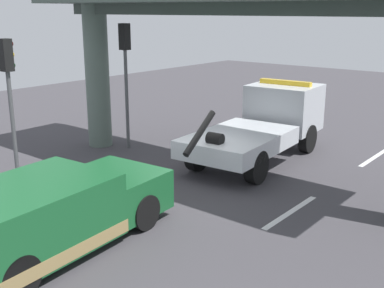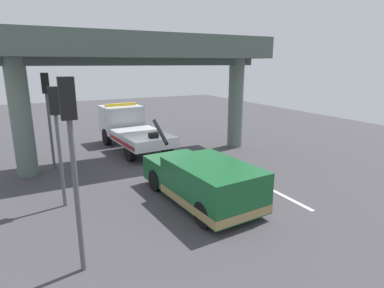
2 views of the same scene
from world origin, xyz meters
The scene contains 7 objects.
ground_plane centered at (0.00, 0.00, -0.05)m, with size 60.00×40.00×0.10m, color #423F44.
lane_stripe_mid centered at (0.00, -2.98, 0.00)m, with size 2.60×0.16×0.01m, color silver.
lane_stripe_east centered at (6.00, -2.98, 0.00)m, with size 2.60×0.16×0.01m, color silver.
tow_truck_white centered at (3.85, 0.06, 1.20)m, with size 7.33×2.84×2.46m.
towed_van_green centered at (-4.94, -0.01, 0.78)m, with size 5.35×2.56×1.58m.
traffic_light_far centered at (-2.98, 4.45, 3.02)m, with size 0.39×0.32×4.13m.
traffic_light_mid centered at (1.52, 4.45, 3.24)m, with size 0.39×0.32×4.45m.
Camera 1 is at (-10.29, -8.17, 4.90)m, focal length 45.35 mm.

